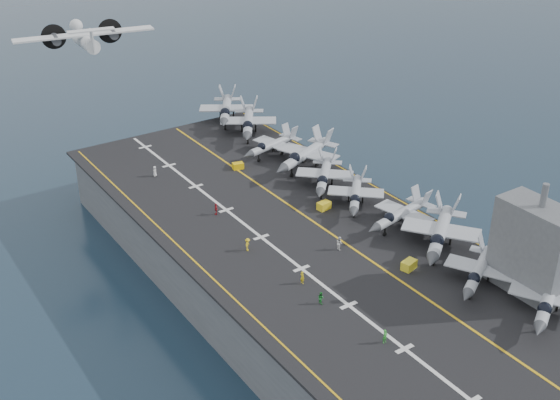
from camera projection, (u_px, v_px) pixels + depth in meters
ground at (294, 284)px, 108.97m from camera, size 500.00×500.00×0.00m
hull at (295, 257)px, 106.67m from camera, size 36.00×90.00×10.00m
flight_deck at (295, 227)px, 104.27m from camera, size 38.00×92.00×0.40m
foul_line at (311, 220)px, 105.66m from camera, size 0.35×90.00×0.02m
landing_centerline at (261, 237)px, 101.19m from camera, size 0.50×90.00×0.02m
deck_edge_port at (193, 260)px, 95.72m from camera, size 0.25×90.00×0.02m
deck_edge_stbd at (388, 194)px, 113.37m from camera, size 0.25×90.00×0.02m
island_superstructure at (536, 239)px, 86.13m from camera, size 5.00×10.00×15.00m
fighter_jet_0 at (548, 298)px, 83.82m from camera, size 16.56×14.71×4.80m
fighter_jet_1 at (479, 269)px, 89.53m from camera, size 15.86×14.09×4.60m
fighter_jet_2 at (441, 231)px, 97.15m from camera, size 19.52×18.34×5.64m
fighter_jet_3 at (401, 213)px, 102.86m from camera, size 14.75×11.17×4.64m
fighter_jet_4 at (356, 193)px, 108.79m from camera, size 15.34×15.62×4.57m
fighter_jet_5 at (324, 174)px, 114.36m from camera, size 16.44×16.64×4.87m
fighter_jet_6 at (306, 153)px, 121.16m from camera, size 18.95×16.04×5.58m
fighter_jet_7 at (273, 144)px, 126.13m from camera, size 14.61×11.42×4.50m
fighter_jet_8 at (248, 121)px, 134.79m from camera, size 17.94×19.47×5.63m
tow_cart_a at (409, 265)px, 93.51m from camera, size 2.33×1.79×1.25m
tow_cart_b at (324, 206)px, 108.57m from camera, size 2.17×1.56×1.21m
tow_cart_c at (238, 166)px, 121.82m from camera, size 2.06×1.57×1.10m
crew_1 at (302, 277)px, 90.38m from camera, size 0.86×1.17×1.80m
crew_2 at (321, 298)px, 86.55m from camera, size 0.68×1.00×1.63m
crew_3 at (248, 244)px, 97.57m from camera, size 1.34×1.34×1.90m
crew_4 at (216, 209)px, 106.92m from camera, size 1.14×1.33×1.88m
crew_5 at (155, 171)px, 118.98m from camera, size 1.21×1.32×1.83m
crew_6 at (385, 336)px, 79.75m from camera, size 1.19×0.92×1.78m
crew_7 at (339, 243)px, 97.85m from camera, size 0.99×1.31×1.98m
transport_plane at (86, 42)px, 127.40m from camera, size 27.54×21.05×5.91m
fighter_jet_9 at (226, 108)px, 141.04m from camera, size 17.94×19.47×5.63m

